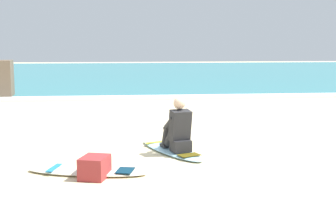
# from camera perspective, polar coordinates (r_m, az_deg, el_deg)

# --- Properties ---
(ground_plane) EXTENTS (80.00, 80.00, 0.00)m
(ground_plane) POSITION_cam_1_polar(r_m,az_deg,el_deg) (9.03, 1.10, -4.26)
(ground_plane) COLOR beige
(sea) EXTENTS (80.00, 28.00, 0.10)m
(sea) POSITION_cam_1_polar(r_m,az_deg,el_deg) (30.26, -4.05, 4.63)
(sea) COLOR teal
(sea) RESTS_ON ground
(breaking_foam) EXTENTS (80.00, 0.90, 0.11)m
(breaking_foam) POSITION_cam_1_polar(r_m,az_deg,el_deg) (16.63, -2.27, 1.68)
(breaking_foam) COLOR white
(breaking_foam) RESTS_ON ground
(surfboard_main) EXTENTS (1.24, 2.06, 0.08)m
(surfboard_main) POSITION_cam_1_polar(r_m,az_deg,el_deg) (8.71, 0.35, -4.49)
(surfboard_main) COLOR #9ED1E5
(surfboard_main) RESTS_ON ground
(surfer_seated) EXTENTS (0.52, 0.77, 0.95)m
(surfer_seated) POSITION_cam_1_polar(r_m,az_deg,el_deg) (8.43, 1.20, -2.14)
(surfer_seated) COLOR #232326
(surfer_seated) RESTS_ON surfboard_main
(surfboard_spare_near) EXTENTS (1.91, 0.96, 0.08)m
(surfboard_spare_near) POSITION_cam_1_polar(r_m,az_deg,el_deg) (7.39, -9.57, -6.94)
(surfboard_spare_near) COLOR #EFE5C6
(surfboard_spare_near) RESTS_ON ground
(beach_bag) EXTENTS (0.49, 0.57, 0.32)m
(beach_bag) POSITION_cam_1_polar(r_m,az_deg,el_deg) (7.10, -8.70, -6.51)
(beach_bag) COLOR maroon
(beach_bag) RESTS_ON ground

